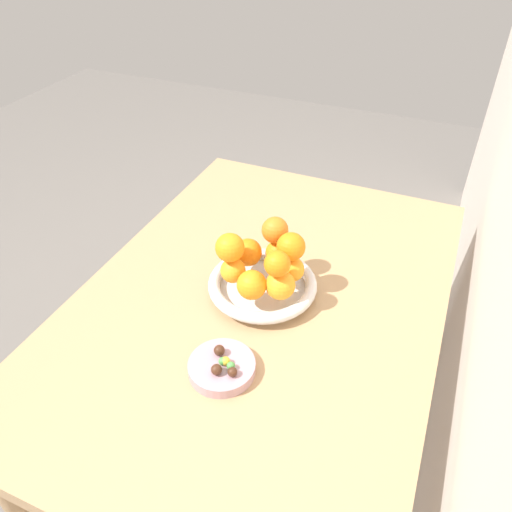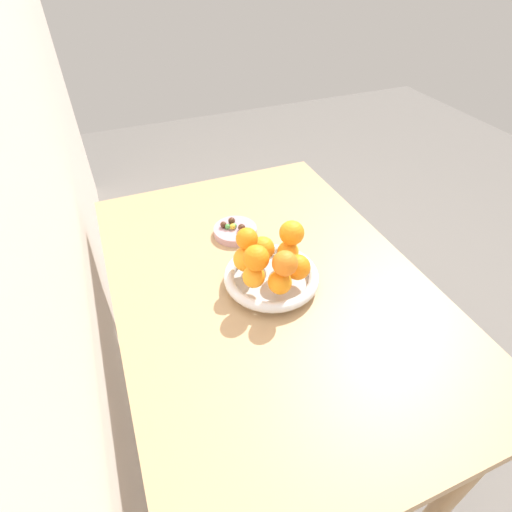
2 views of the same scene
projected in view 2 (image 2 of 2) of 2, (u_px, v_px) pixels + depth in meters
name	position (u px, v px, depth m)	size (l,w,h in m)	color
ground_plane	(265.00, 424.00, 1.49)	(6.00, 6.00, 0.00)	slate
dining_table	(269.00, 305.00, 1.07)	(1.10, 0.76, 0.74)	tan
fruit_bowl	(270.00, 278.00, 0.99)	(0.24, 0.24, 0.04)	silver
candy_dish	(235.00, 231.00, 1.15)	(0.12, 0.12, 0.02)	#B28C99
orange_0	(298.00, 267.00, 0.95)	(0.06, 0.06, 0.06)	orange
orange_1	(288.00, 252.00, 1.00)	(0.05, 0.05, 0.05)	orange
orange_2	(263.00, 248.00, 1.00)	(0.06, 0.06, 0.06)	orange
orange_3	(246.00, 259.00, 0.97)	(0.06, 0.06, 0.06)	orange
orange_4	(254.00, 277.00, 0.93)	(0.05, 0.05, 0.05)	orange
orange_5	(280.00, 282.00, 0.91)	(0.06, 0.06, 0.06)	orange
orange_6	(292.00, 233.00, 0.96)	(0.06, 0.06, 0.06)	orange
orange_7	(284.00, 264.00, 0.87)	(0.06, 0.06, 0.06)	orange
orange_8	(256.00, 258.00, 0.89)	(0.06, 0.06, 0.06)	orange
orange_9	(247.00, 239.00, 0.94)	(0.05, 0.05, 0.05)	orange
candy_ball_0	(228.00, 227.00, 1.14)	(0.02, 0.02, 0.02)	#4C9947
candy_ball_1	(232.00, 221.00, 1.16)	(0.02, 0.02, 0.02)	#472819
candy_ball_2	(223.00, 225.00, 1.15)	(0.02, 0.02, 0.02)	#472819
candy_ball_3	(243.00, 227.00, 1.13)	(0.02, 0.02, 0.02)	#472819
candy_ball_4	(234.00, 226.00, 1.14)	(0.02, 0.02, 0.02)	#4C9947
candy_ball_5	(233.00, 226.00, 1.14)	(0.02, 0.02, 0.02)	gold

